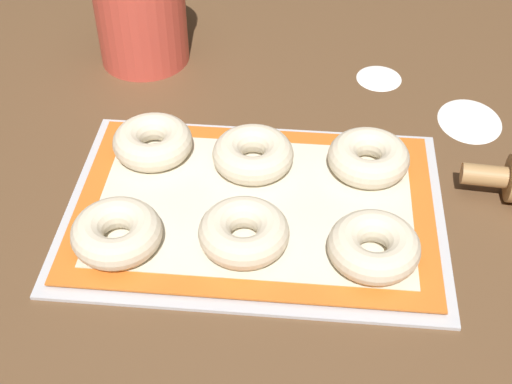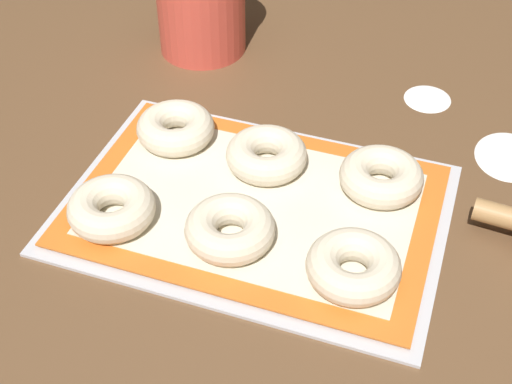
% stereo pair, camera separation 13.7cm
% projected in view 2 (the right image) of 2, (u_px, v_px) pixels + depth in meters
% --- Properties ---
extents(ground_plane, '(2.80, 2.80, 0.00)m').
position_uv_depth(ground_plane, '(252.00, 216.00, 0.78)').
color(ground_plane, brown).
extents(baking_tray, '(0.41, 0.29, 0.01)m').
position_uv_depth(baking_tray, '(256.00, 208.00, 0.78)').
color(baking_tray, silver).
rests_on(baking_tray, ground_plane).
extents(baking_mat, '(0.39, 0.26, 0.00)m').
position_uv_depth(baking_mat, '(256.00, 204.00, 0.78)').
color(baking_mat, orange).
rests_on(baking_mat, baking_tray).
extents(bagel_front_left, '(0.09, 0.09, 0.03)m').
position_uv_depth(bagel_front_left, '(111.00, 208.00, 0.75)').
color(bagel_front_left, beige).
rests_on(bagel_front_left, baking_mat).
extents(bagel_front_center, '(0.09, 0.09, 0.03)m').
position_uv_depth(bagel_front_center, '(230.00, 229.00, 0.72)').
color(bagel_front_center, beige).
rests_on(bagel_front_center, baking_mat).
extents(bagel_front_right, '(0.09, 0.09, 0.03)m').
position_uv_depth(bagel_front_right, '(353.00, 266.00, 0.69)').
color(bagel_front_right, beige).
rests_on(bagel_front_right, baking_mat).
extents(bagel_back_left, '(0.09, 0.09, 0.03)m').
position_uv_depth(bagel_back_left, '(176.00, 128.00, 0.85)').
color(bagel_back_left, beige).
rests_on(bagel_back_left, baking_mat).
extents(bagel_back_center, '(0.09, 0.09, 0.03)m').
position_uv_depth(bagel_back_center, '(267.00, 155.00, 0.81)').
color(bagel_back_center, beige).
rests_on(bagel_back_center, baking_mat).
extents(bagel_back_right, '(0.09, 0.09, 0.03)m').
position_uv_depth(bagel_back_right, '(381.00, 177.00, 0.78)').
color(bagel_back_right, beige).
rests_on(bagel_back_right, baking_mat).
extents(flour_patch_near, '(0.08, 0.10, 0.00)m').
position_uv_depth(flour_patch_near, '(509.00, 156.00, 0.85)').
color(flour_patch_near, white).
rests_on(flour_patch_near, ground_plane).
extents(flour_patch_far, '(0.06, 0.06, 0.00)m').
position_uv_depth(flour_patch_far, '(428.00, 98.00, 0.94)').
color(flour_patch_far, white).
rests_on(flour_patch_far, ground_plane).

